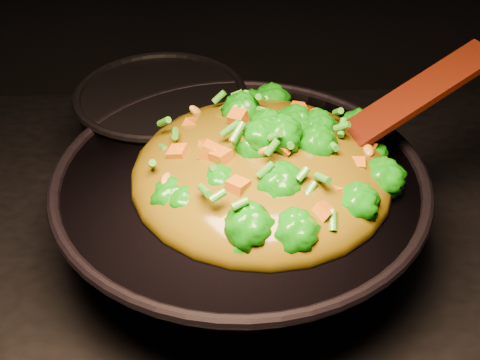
{
  "coord_description": "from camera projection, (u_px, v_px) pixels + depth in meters",
  "views": [
    {
      "loc": [
        0.0,
        -0.54,
        1.47
      ],
      "look_at": [
        0.03,
        0.04,
        1.01
      ],
      "focal_mm": 45.0,
      "sensor_mm": 36.0,
      "label": 1
    }
  ],
  "objects": [
    {
      "name": "wok",
      "position": [
        240.0,
        214.0,
        0.77
      ],
      "size": [
        0.57,
        0.57,
        0.12
      ],
      "primitive_type": null,
      "rotation": [
        0.0,
        0.0,
        0.38
      ],
      "color": "black",
      "rests_on": "stovetop"
    },
    {
      "name": "stir_fry",
      "position": [
        262.0,
        141.0,
        0.69
      ],
      "size": [
        0.4,
        0.4,
        0.11
      ],
      "primitive_type": null,
      "rotation": [
        0.0,
        0.0,
        -0.36
      ],
      "color": "#107408",
      "rests_on": "wok"
    },
    {
      "name": "spatula",
      "position": [
        381.0,
        118.0,
        0.73
      ],
      "size": [
        0.3,
        0.16,
        0.13
      ],
      "primitive_type": "cube",
      "rotation": [
        0.0,
        -0.38,
        0.4
      ],
      "color": "#331606",
      "rests_on": "wok"
    },
    {
      "name": "back_pot",
      "position": [
        164.0,
        129.0,
        0.91
      ],
      "size": [
        0.3,
        0.3,
        0.14
      ],
      "primitive_type": "cylinder",
      "rotation": [
        0.0,
        0.0,
        -0.29
      ],
      "color": "black",
      "rests_on": "stovetop"
    }
  ]
}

